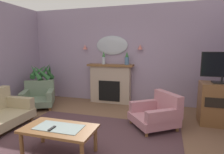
# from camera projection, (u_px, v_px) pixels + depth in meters

# --- Properties ---
(floor) EXTENTS (6.86, 6.64, 0.10)m
(floor) POSITION_uv_depth(u_px,v_px,m) (83.00, 150.00, 3.10)
(floor) COLOR brown
(floor) RESTS_ON ground
(wall_back) EXTENTS (6.86, 0.10, 2.84)m
(wall_back) POSITION_uv_depth(u_px,v_px,m) (123.00, 55.00, 5.60)
(wall_back) COLOR #9E8CA8
(wall_back) RESTS_ON ground
(patterned_rug) EXTENTS (3.20, 2.40, 0.01)m
(patterned_rug) POSITION_uv_depth(u_px,v_px,m) (87.00, 141.00, 3.28)
(patterned_rug) COLOR #4C3338
(patterned_rug) RESTS_ON ground
(fireplace) EXTENTS (1.36, 0.36, 1.16)m
(fireplace) POSITION_uv_depth(u_px,v_px,m) (110.00, 84.00, 5.61)
(fireplace) COLOR tan
(fireplace) RESTS_ON ground
(mantel_vase_left) EXTENTS (0.10, 0.10, 0.37)m
(mantel_vase_left) POSITION_uv_depth(u_px,v_px,m) (104.00, 58.00, 5.52)
(mantel_vase_left) COLOR silver
(mantel_vase_left) RESTS_ON fireplace
(mantel_vase_centre) EXTENTS (0.12, 0.12, 0.38)m
(mantel_vase_centre) POSITION_uv_depth(u_px,v_px,m) (127.00, 59.00, 5.32)
(mantel_vase_centre) COLOR #4C7093
(mantel_vase_centre) RESTS_ON fireplace
(wall_mirror) EXTENTS (0.96, 0.06, 0.56)m
(wall_mirror) POSITION_uv_depth(u_px,v_px,m) (112.00, 45.00, 5.57)
(wall_mirror) COLOR #B2BCC6
(wall_sconce_left) EXTENTS (0.14, 0.14, 0.14)m
(wall_sconce_left) POSITION_uv_depth(u_px,v_px,m) (85.00, 47.00, 5.77)
(wall_sconce_left) COLOR #D17066
(wall_sconce_right) EXTENTS (0.14, 0.14, 0.14)m
(wall_sconce_right) POSITION_uv_depth(u_px,v_px,m) (140.00, 47.00, 5.29)
(wall_sconce_right) COLOR #D17066
(coffee_table) EXTENTS (1.10, 0.60, 0.45)m
(coffee_table) POSITION_uv_depth(u_px,v_px,m) (59.00, 131.00, 2.83)
(coffee_table) COLOR brown
(coffee_table) RESTS_ON ground
(tv_remote) EXTENTS (0.04, 0.16, 0.02)m
(tv_remote) POSITION_uv_depth(u_px,v_px,m) (52.00, 128.00, 2.75)
(tv_remote) COLOR black
(tv_remote) RESTS_ON coffee_table
(armchair_in_corner) EXTENTS (1.09, 1.10, 0.71)m
(armchair_in_corner) POSITION_uv_depth(u_px,v_px,m) (39.00, 96.00, 5.21)
(armchair_in_corner) COLOR gray
(armchair_in_corner) RESTS_ON ground
(armchair_beside_couch) EXTENTS (1.13, 1.13, 0.71)m
(armchair_beside_couch) POSITION_uv_depth(u_px,v_px,m) (157.00, 113.00, 3.87)
(armchair_beside_couch) COLOR #B77A84
(armchair_beside_couch) RESTS_ON ground
(tv_cabinet) EXTENTS (0.80, 0.58, 0.90)m
(tv_cabinet) POSITION_uv_depth(u_px,v_px,m) (219.00, 104.00, 3.99)
(tv_cabinet) COLOR brown
(tv_cabinet) RESTS_ON ground
(tv_flatscreen) EXTENTS (0.84, 0.24, 0.65)m
(tv_flatscreen) POSITION_uv_depth(u_px,v_px,m) (223.00, 67.00, 3.85)
(tv_flatscreen) COLOR black
(tv_flatscreen) RESTS_ON tv_cabinet
(potted_plant_tall_palm) EXTENTS (0.77, 0.77, 1.19)m
(potted_plant_tall_palm) POSITION_uv_depth(u_px,v_px,m) (42.00, 81.00, 5.66)
(potted_plant_tall_palm) COLOR brown
(potted_plant_tall_palm) RESTS_ON ground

